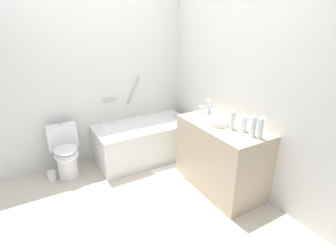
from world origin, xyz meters
name	(u,v)px	position (x,y,z in m)	size (l,w,h in m)	color
ground_plane	(138,204)	(0.00, 0.00, 0.00)	(3.75, 3.75, 0.00)	beige
wall_back_tiled	(95,80)	(0.00, 1.40, 1.21)	(3.15, 0.10, 2.42)	silver
wall_right_mirror	(238,89)	(1.42, 0.00, 1.21)	(0.10, 3.09, 2.42)	silver
bathtub	(145,140)	(0.56, 0.98, 0.30)	(1.46, 0.74, 1.22)	silver
toilet	(66,153)	(-0.58, 1.05, 0.35)	(0.39, 0.52, 0.72)	white
vanity_counter	(221,156)	(1.07, -0.17, 0.43)	(0.61, 1.13, 0.86)	tan
sink_basin	(219,121)	(1.03, -0.13, 0.89)	(0.29, 0.29, 0.07)	white
sink_faucet	(229,119)	(1.20, -0.13, 0.89)	(0.14, 0.15, 0.07)	#A9A9AE
water_bottle_0	(244,124)	(1.13, -0.43, 0.95)	(0.07, 0.07, 0.20)	silver
water_bottle_1	(208,107)	(1.13, 0.20, 0.96)	(0.06, 0.06, 0.22)	silver
water_bottle_2	(254,126)	(1.11, -0.58, 0.97)	(0.06, 0.06, 0.24)	silver
water_bottle_3	(260,128)	(1.14, -0.65, 0.97)	(0.06, 0.06, 0.24)	silver
water_bottle_4	(232,120)	(1.06, -0.32, 0.97)	(0.06, 0.06, 0.23)	silver
drinking_glass_0	(206,113)	(1.06, 0.15, 0.91)	(0.06, 0.06, 0.09)	white
drinking_glass_1	(213,113)	(1.13, 0.11, 0.90)	(0.08, 0.08, 0.09)	white
drinking_glass_2	(202,110)	(1.09, 0.28, 0.91)	(0.07, 0.07, 0.10)	white
bath_mat	(173,173)	(0.70, 0.37, 0.01)	(0.52, 0.40, 0.01)	white
toilet_paper_roll	(52,176)	(-0.80, 1.05, 0.06)	(0.11, 0.11, 0.13)	white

